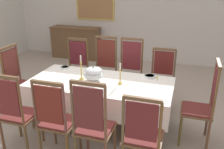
% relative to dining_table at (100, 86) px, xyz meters
% --- Properties ---
extents(ground, '(7.70, 6.92, 0.04)m').
position_rel_dining_table_xyz_m(ground, '(0.00, 0.09, -0.69)').
color(ground, '#A39489').
extents(back_wall, '(7.70, 0.08, 3.15)m').
position_rel_dining_table_xyz_m(back_wall, '(0.00, 3.59, 0.90)').
color(back_wall, silver).
rests_on(back_wall, ground).
extents(dining_table, '(2.13, 1.00, 0.75)m').
position_rel_dining_table_xyz_m(dining_table, '(0.00, 0.00, 0.00)').
color(dining_table, brown).
rests_on(dining_table, ground).
extents(tablecloth, '(2.15, 1.02, 0.36)m').
position_rel_dining_table_xyz_m(tablecloth, '(0.00, 0.00, -0.02)').
color(tablecloth, white).
rests_on(tablecloth, dining_table).
extents(chair_south_a, '(0.44, 0.42, 1.13)m').
position_rel_dining_table_xyz_m(chair_south_a, '(-0.84, -0.91, -0.09)').
color(chair_south_a, brown).
rests_on(chair_south_a, ground).
extents(chair_north_a, '(0.44, 0.42, 1.14)m').
position_rel_dining_table_xyz_m(chair_north_a, '(-0.84, 0.91, -0.09)').
color(chair_north_a, brown).
rests_on(chair_north_a, ground).
extents(chair_south_b, '(0.44, 0.42, 1.13)m').
position_rel_dining_table_xyz_m(chair_south_b, '(-0.26, -0.91, -0.09)').
color(chair_south_b, brown).
rests_on(chair_south_b, ground).
extents(chair_north_b, '(0.44, 0.42, 1.21)m').
position_rel_dining_table_xyz_m(chair_north_b, '(-0.26, 0.91, -0.06)').
color(chair_north_b, brown).
rests_on(chair_north_b, ground).
extents(chair_south_c, '(0.44, 0.42, 1.19)m').
position_rel_dining_table_xyz_m(chair_south_c, '(0.24, -0.91, -0.07)').
color(chair_south_c, brown).
rests_on(chair_south_c, ground).
extents(chair_north_c, '(0.44, 0.42, 1.21)m').
position_rel_dining_table_xyz_m(chair_north_c, '(0.24, 0.91, -0.06)').
color(chair_north_c, brown).
rests_on(chair_north_c, ground).
extents(chair_south_d, '(0.44, 0.42, 1.09)m').
position_rel_dining_table_xyz_m(chair_south_d, '(0.82, -0.90, -0.10)').
color(chair_south_d, brown).
rests_on(chair_south_d, ground).
extents(chair_north_d, '(0.44, 0.42, 1.07)m').
position_rel_dining_table_xyz_m(chair_north_d, '(0.82, 0.90, -0.11)').
color(chair_north_d, brown).
rests_on(chair_north_d, ground).
extents(chair_head_west, '(0.42, 0.44, 1.18)m').
position_rel_dining_table_xyz_m(chair_head_west, '(-1.47, 0.00, -0.07)').
color(chair_head_west, brown).
rests_on(chair_head_west, ground).
extents(chair_head_east, '(0.42, 0.44, 1.21)m').
position_rel_dining_table_xyz_m(chair_head_east, '(1.48, 0.00, -0.06)').
color(chair_head_east, brown).
rests_on(chair_head_east, ground).
extents(soup_tureen, '(0.29, 0.29, 0.23)m').
position_rel_dining_table_xyz_m(soup_tureen, '(-0.11, 0.00, 0.19)').
color(soup_tureen, silver).
rests_on(soup_tureen, tablecloth).
extents(candlestick_west, '(0.07, 0.07, 0.38)m').
position_rel_dining_table_xyz_m(candlestick_west, '(-0.31, 0.00, 0.23)').
color(candlestick_west, gold).
rests_on(candlestick_west, tablecloth).
extents(candlestick_east, '(0.07, 0.07, 0.32)m').
position_rel_dining_table_xyz_m(candlestick_east, '(0.31, 0.00, 0.20)').
color(candlestick_east, gold).
rests_on(candlestick_east, tablecloth).
extents(bowl_near_left, '(0.15, 0.15, 0.03)m').
position_rel_dining_table_xyz_m(bowl_near_left, '(-0.56, -0.32, 0.09)').
color(bowl_near_left, silver).
rests_on(bowl_near_left, tablecloth).
extents(bowl_near_right, '(0.17, 0.17, 0.04)m').
position_rel_dining_table_xyz_m(bowl_near_right, '(0.68, 0.39, 0.10)').
color(bowl_near_right, silver).
rests_on(bowl_near_right, tablecloth).
extents(bowl_far_left, '(0.15, 0.15, 0.03)m').
position_rel_dining_table_xyz_m(bowl_far_left, '(-0.79, 0.37, 0.10)').
color(bowl_far_left, silver).
rests_on(bowl_far_left, tablecloth).
extents(spoon_primary, '(0.05, 0.18, 0.01)m').
position_rel_dining_table_xyz_m(spoon_primary, '(-0.66, -0.30, 0.08)').
color(spoon_primary, gold).
rests_on(spoon_primary, tablecloth).
extents(spoon_secondary, '(0.04, 0.18, 0.01)m').
position_rel_dining_table_xyz_m(spoon_secondary, '(0.79, 0.41, 0.08)').
color(spoon_secondary, gold).
rests_on(spoon_secondary, tablecloth).
extents(sideboard, '(1.44, 0.48, 0.90)m').
position_rel_dining_table_xyz_m(sideboard, '(-1.96, 3.27, -0.22)').
color(sideboard, brown).
rests_on(sideboard, ground).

